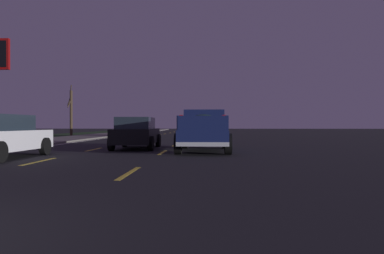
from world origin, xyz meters
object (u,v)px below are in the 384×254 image
object	(u,v)px
sedan_black	(136,133)
bare_tree_far	(71,112)
pickup_truck	(204,129)
sedan_green	(134,129)

from	to	relation	value
sedan_black	bare_tree_far	bearing A→B (deg)	28.76
pickup_truck	sedan_green	world-z (taller)	pickup_truck
sedan_green	sedan_black	bearing A→B (deg)	-167.86
sedan_green	bare_tree_far	size ratio (longest dim) A/B	0.84
sedan_green	pickup_truck	bearing A→B (deg)	-158.94
sedan_green	sedan_black	distance (m)	16.82
sedan_black	pickup_truck	bearing A→B (deg)	-113.04
sedan_green	bare_tree_far	distance (m)	8.06
pickup_truck	bare_tree_far	world-z (taller)	bare_tree_far
pickup_truck	sedan_black	distance (m)	3.63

